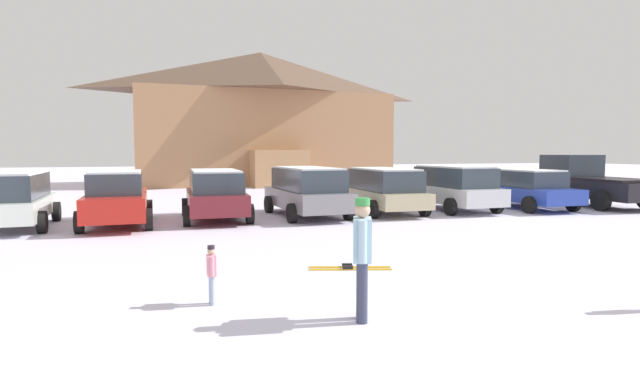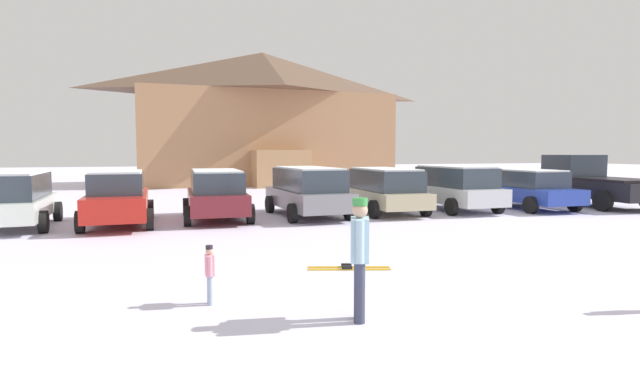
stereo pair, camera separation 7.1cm
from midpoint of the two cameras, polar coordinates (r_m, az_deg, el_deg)
The scene contains 12 objects.
ski_lodge at distance 37.25m, azimuth -6.48°, elevation 8.49°, with size 18.46×10.70×9.50m.
parked_white_suv at distance 17.37m, azimuth -31.44°, elevation -0.60°, with size 2.22×4.37×1.69m.
parked_red_sedan at distance 16.67m, azimuth -21.96°, elevation -0.63°, with size 2.10×4.60×1.70m.
parked_maroon_van at distance 17.04m, azimuth -11.66°, elevation -0.11°, with size 2.27×4.29×1.68m.
parked_grey_wagon at distance 17.57m, azimuth -1.32°, elevation 0.22°, with size 2.35×4.79×1.74m.
parked_beige_suv at distance 18.75m, azimuth 7.48°, elevation 0.36°, with size 2.30×4.72×1.67m.
parked_silver_wagon at distance 20.07m, azimuth 15.20°, elevation 0.60°, with size 2.22×4.51×1.74m.
parked_blue_hatchback at distance 21.55m, azimuth 23.03°, elevation 0.31°, with size 2.30×4.25×1.58m.
pickup_truck at distance 24.15m, azimuth 28.38°, elevation 1.01°, with size 2.70×5.73×2.15m.
skier_child_in_pink_snowsuit at distance 7.69m, azimuth -12.24°, elevation -8.82°, with size 0.13×0.33×0.89m.
skier_adult_in_blue_parka at distance 6.74m, azimuth 4.86°, elevation -6.83°, with size 0.37×0.58×1.67m.
pair_of_skis at distance 9.86m, azimuth 3.49°, elevation -8.64°, with size 1.62×0.75×0.08m.
Camera 2 is at (-3.14, -3.09, 2.28)m, focal length 28.00 mm.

